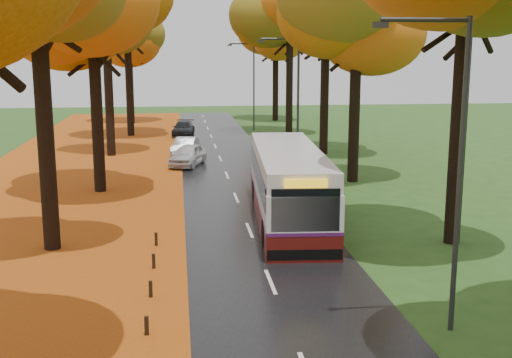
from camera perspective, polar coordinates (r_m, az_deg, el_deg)
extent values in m
cube|color=black|center=(32.90, -1.93, -1.31)|extent=(6.50, 90.00, 0.04)
cube|color=silver|center=(32.90, -1.94, -1.27)|extent=(0.12, 90.00, 0.01)
cube|color=maroon|center=(33.37, -17.52, -1.67)|extent=(12.00, 90.00, 0.02)
cube|color=#AF6712|center=(32.78, -7.25, -1.40)|extent=(0.90, 90.00, 0.01)
cylinder|color=black|center=(24.11, -18.26, 4.52)|extent=(0.60, 0.60, 9.15)
cylinder|color=black|center=(33.90, -13.96, 5.55)|extent=(0.60, 0.60, 8.00)
ellipsoid|color=#CC6816|center=(33.81, -14.37, 14.01)|extent=(9.20, 9.20, 7.18)
cylinder|color=black|center=(45.84, -12.94, 7.35)|extent=(0.60, 0.60, 8.58)
ellipsoid|color=#CC6816|center=(45.82, -13.25, 14.05)|extent=(8.00, 8.00, 6.24)
cylinder|color=black|center=(56.71, -11.22, 8.40)|extent=(0.60, 0.60, 9.15)
ellipsoid|color=#CC6816|center=(56.74, -11.44, 14.17)|extent=(9.20, 9.20, 7.18)
cylinder|color=black|center=(66.74, -11.10, 8.30)|extent=(0.60, 0.60, 8.00)
ellipsoid|color=#CC6816|center=(66.70, -11.26, 12.59)|extent=(8.00, 8.00, 6.24)
cylinder|color=black|center=(24.86, 17.57, 4.82)|extent=(0.60, 0.60, 9.22)
cylinder|color=black|center=(35.96, 8.75, 6.21)|extent=(0.60, 0.60, 8.19)
ellipsoid|color=orange|center=(35.89, 9.00, 14.38)|extent=(9.20, 9.20, 7.18)
cylinder|color=black|center=(45.76, 6.11, 7.64)|extent=(0.60, 0.60, 8.70)
ellipsoid|color=orange|center=(45.75, 6.26, 14.46)|extent=(8.20, 8.20, 6.40)
cylinder|color=black|center=(56.39, 2.99, 8.61)|extent=(0.60, 0.60, 9.22)
ellipsoid|color=orange|center=(56.43, 3.05, 14.46)|extent=(9.20, 9.20, 7.18)
cylinder|color=black|center=(68.35, 1.74, 8.64)|extent=(0.60, 0.60, 8.19)
ellipsoid|color=orange|center=(68.31, 1.77, 12.94)|extent=(8.20, 8.20, 6.40)
cube|color=black|center=(17.08, -9.70, -12.75)|extent=(0.11, 0.11, 0.52)
cube|color=black|center=(19.48, -9.35, -9.65)|extent=(0.11, 0.11, 0.52)
cube|color=black|center=(21.93, -9.08, -7.24)|extent=(0.11, 0.11, 0.52)
cube|color=black|center=(24.41, -8.87, -5.32)|extent=(0.11, 0.11, 0.52)
cylinder|color=#333538|center=(16.84, 17.66, -0.10)|extent=(0.14, 0.14, 8.00)
cylinder|color=#333538|center=(16.13, 14.84, 13.52)|extent=(2.20, 0.11, 0.11)
cube|color=#333538|center=(15.75, 11.00, 13.31)|extent=(0.35, 0.18, 0.14)
cylinder|color=#333538|center=(37.78, 3.75, 6.40)|extent=(0.14, 0.14, 8.00)
cylinder|color=#333538|center=(37.47, 2.14, 12.35)|extent=(2.20, 0.11, 0.11)
cube|color=#333538|center=(37.31, 0.43, 12.18)|extent=(0.35, 0.18, 0.14)
cylinder|color=#333538|center=(59.49, -0.19, 8.17)|extent=(0.14, 0.14, 8.00)
cylinder|color=#333538|center=(59.30, -1.27, 11.93)|extent=(2.20, 0.11, 0.11)
cube|color=#333538|center=(59.20, -2.35, 11.81)|extent=(0.35, 0.18, 0.14)
cube|color=#51100C|center=(27.68, 2.85, -2.67)|extent=(3.46, 11.85, 0.96)
cube|color=silver|center=(27.42, 2.87, -0.29)|extent=(3.46, 11.85, 1.38)
cube|color=silver|center=(27.23, 2.89, 1.90)|extent=(3.39, 11.61, 0.74)
cube|color=#4F1958|center=(27.56, 2.86, -1.59)|extent=(3.48, 11.87, 0.13)
cube|color=black|center=(27.34, 2.88, 0.58)|extent=(3.42, 10.92, 0.90)
cube|color=black|center=(21.74, 4.43, -2.80)|extent=(2.34, 0.22, 1.49)
cube|color=yellow|center=(21.53, 4.46, -0.41)|extent=(1.46, 0.16, 0.30)
cube|color=black|center=(22.19, 4.36, -6.70)|extent=(2.61, 0.30, 0.37)
cylinder|color=black|center=(23.74, 0.90, -4.88)|extent=(0.37, 1.08, 1.06)
cylinder|color=black|center=(24.02, 6.69, -4.76)|extent=(0.37, 1.08, 1.06)
cylinder|color=black|center=(30.98, -0.03, -1.05)|extent=(0.37, 1.08, 1.06)
cylinder|color=black|center=(31.20, 4.41, -1.00)|extent=(0.37, 1.08, 1.06)
imported|color=silver|center=(41.02, -6.07, 2.13)|extent=(2.82, 4.31, 1.37)
imported|color=gray|center=(44.64, -6.29, 2.83)|extent=(2.13, 4.19, 1.32)
imported|color=black|center=(55.97, -6.47, 4.48)|extent=(2.17, 4.42, 1.24)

